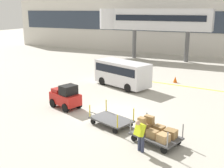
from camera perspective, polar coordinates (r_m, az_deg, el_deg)
The scene contains 10 objects.
ground_plane at distance 17.29m, azimuth -0.23°, elevation -6.21°, with size 120.00×120.00×0.00m, color #B2ADA0.
apron_lead_line at distance 24.50m, azimuth 12.21°, elevation -0.11°, with size 15.63×0.20×0.01m, color yellow.
terminal_building at distance 41.19m, azimuth 15.60°, elevation 11.61°, with size 57.79×2.51×8.33m.
jet_bridge at distance 36.32m, azimuth 7.33°, elevation 12.87°, with size 14.45×3.00×6.31m.
baggage_tug at distance 18.44m, azimuth -9.45°, elevation -2.57°, with size 2.35×1.79×1.58m.
baggage_cart_lead at distance 15.60m, azimuth -0.15°, elevation -7.27°, with size 3.07×2.08×1.10m.
baggage_cart_middle at distance 13.77m, azimuth 8.85°, elevation -9.71°, with size 3.07×2.08×1.23m.
baggage_handler at distance 12.74m, azimuth 5.74°, elevation -10.14°, with size 0.55×0.56×1.56m.
shuttle_van at distance 23.13m, azimuth 2.10°, elevation 2.48°, with size 5.16×3.50×2.10m.
safety_cone_near at distance 25.20m, azimuth 12.77°, elevation 0.92°, with size 0.36×0.36×0.55m, color #EA590F.
Camera 1 is at (6.83, -14.59, 6.28)m, focal length 44.83 mm.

